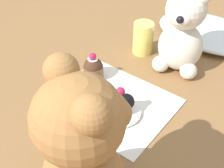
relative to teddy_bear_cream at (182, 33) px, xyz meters
The scene contains 9 objects.
ground_plane 0.24m from the teddy_bear_cream, 104.06° to the right, with size 4.00×4.00×0.00m, color olive.
knitted_placemat 0.24m from the teddy_bear_cream, 104.06° to the right, with size 0.27×0.22×0.01m, color silver.
tulle_cloth 0.21m from the teddy_bear_cream, 88.78° to the left, with size 0.32×0.21×0.04m, color white.
teddy_bear_cream is the anchor object (origin of this frame).
teddy_bear_tan 0.44m from the teddy_bear_cream, 81.09° to the right, with size 0.18×0.17×0.28m.
cupcake_near_cream_bear 0.23m from the teddy_bear_cream, 131.01° to the right, with size 0.05×0.05×0.07m.
saucer_plate 0.25m from the teddy_bear_cream, 93.73° to the right, with size 0.09×0.09×0.01m, color white.
cupcake_near_tan_bear 0.24m from the teddy_bear_cream, 93.73° to the right, with size 0.04×0.04×0.07m.
juice_glass 0.13m from the teddy_bear_cream, behind, with size 0.06×0.06×0.09m, color #EADB66.
Camera 1 is at (0.32, -0.42, 0.50)m, focal length 50.00 mm.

